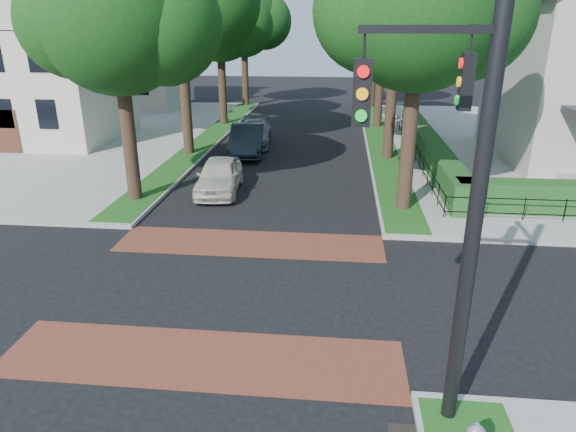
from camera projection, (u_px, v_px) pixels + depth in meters
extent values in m
plane|color=black|center=(231.00, 289.00, 14.44)|extent=(120.00, 120.00, 0.00)
cube|color=gray|center=(0.00, 134.00, 33.93)|extent=(30.00, 30.00, 0.15)
cube|color=brown|center=(250.00, 243.00, 17.41)|extent=(9.00, 2.20, 0.01)
cube|color=brown|center=(202.00, 358.00, 11.46)|extent=(9.00, 2.20, 0.01)
cube|color=#174814|center=(380.00, 141.00, 31.64)|extent=(1.60, 29.80, 0.02)
cube|color=#174814|center=(209.00, 137.00, 32.66)|extent=(1.60, 29.80, 0.02)
cylinder|color=black|center=(411.00, 114.00, 19.07)|extent=(0.56, 0.56, 7.35)
sphere|color=#0E330F|center=(420.00, 1.00, 17.69)|extent=(6.20, 6.20, 6.20)
sphere|color=#0E330F|center=(468.00, 14.00, 17.95)|extent=(4.65, 4.65, 4.65)
sphere|color=#0E330F|center=(375.00, 11.00, 17.76)|extent=(4.34, 4.34, 4.34)
cylinder|color=black|center=(392.00, 85.00, 26.45)|extent=(0.56, 0.56, 7.70)
sphere|color=#0E330F|center=(434.00, 8.00, 25.26)|extent=(4.95, 4.95, 4.95)
sphere|color=#0E330F|center=(364.00, 6.00, 25.09)|extent=(4.62, 4.62, 4.62)
cylinder|color=black|center=(380.00, 78.00, 35.01)|extent=(0.56, 0.56, 6.65)
sphere|color=#0E330F|center=(383.00, 23.00, 33.76)|extent=(5.80, 5.80, 5.80)
sphere|color=#0E330F|center=(407.00, 29.00, 34.03)|extent=(4.35, 4.35, 4.35)
sphere|color=#0E330F|center=(361.00, 28.00, 33.82)|extent=(4.06, 4.06, 4.06)
sphere|color=#0E330F|center=(384.00, 15.00, 34.93)|extent=(3.77, 3.77, 3.77)
cylinder|color=black|center=(373.00, 65.00, 43.32)|extent=(0.56, 0.56, 7.00)
sphere|color=#0E330F|center=(376.00, 18.00, 42.01)|extent=(6.00, 6.00, 6.00)
sphere|color=#0E330F|center=(395.00, 23.00, 42.27)|extent=(4.50, 4.50, 4.50)
sphere|color=#0E330F|center=(357.00, 22.00, 42.07)|extent=(4.20, 4.20, 4.20)
sphere|color=#0E330F|center=(376.00, 12.00, 43.22)|extent=(3.90, 3.90, 3.90)
cylinder|color=black|center=(126.00, 114.00, 20.17)|extent=(0.56, 0.56, 7.00)
sphere|color=#0E330F|center=(115.00, 13.00, 18.86)|extent=(6.00, 6.00, 6.00)
sphere|color=#0E330F|center=(162.00, 25.00, 19.13)|extent=(4.50, 4.50, 4.50)
sphere|color=#0E330F|center=(75.00, 22.00, 18.92)|extent=(4.20, 4.20, 4.20)
sphere|color=#0E330F|center=(132.00, 0.00, 20.07)|extent=(3.90, 3.90, 3.90)
cylinder|color=black|center=(184.00, 79.00, 27.43)|extent=(0.56, 0.56, 8.05)
sphere|color=#0E330F|center=(214.00, 1.00, 26.18)|extent=(4.80, 4.80, 4.80)
cylinder|color=black|center=(222.00, 75.00, 36.01)|extent=(0.56, 0.56, 6.86)
sphere|color=#0E330F|center=(219.00, 19.00, 34.73)|extent=(5.60, 5.60, 5.60)
sphere|color=#0E330F|center=(243.00, 26.00, 35.00)|extent=(4.20, 4.20, 4.20)
sphere|color=#0E330F|center=(199.00, 24.00, 34.78)|extent=(3.92, 3.92, 3.92)
sphere|color=#0E330F|center=(225.00, 12.00, 35.84)|extent=(3.64, 3.64, 3.64)
cylinder|color=black|center=(245.00, 63.00, 44.34)|extent=(0.56, 0.56, 7.14)
sphere|color=#0E330F|center=(243.00, 16.00, 43.00)|extent=(6.20, 6.20, 6.20)
sphere|color=#0E330F|center=(264.00, 21.00, 43.26)|extent=(4.65, 4.65, 4.65)
sphere|color=#0E330F|center=(225.00, 20.00, 43.06)|extent=(4.34, 4.34, 4.34)
sphere|color=#0E330F|center=(248.00, 10.00, 44.25)|extent=(4.03, 4.03, 4.03)
cube|color=#16421A|center=(429.00, 148.00, 27.40)|extent=(1.00, 18.00, 1.20)
cube|color=beige|center=(40.00, 85.00, 31.44)|extent=(9.00, 8.00, 6.50)
cube|color=#B5B1A2|center=(129.00, 67.00, 44.46)|extent=(9.00, 8.00, 6.50)
cube|color=brown|center=(147.00, 3.00, 40.92)|extent=(0.80, 0.80, 3.64)
cylinder|color=black|center=(475.00, 215.00, 8.20)|extent=(0.26, 0.26, 8.00)
cube|color=black|center=(429.00, 29.00, 7.31)|extent=(2.00, 0.12, 0.12)
cube|color=black|center=(485.00, 29.00, 8.05)|extent=(0.12, 1.80, 0.12)
cube|color=black|center=(362.00, 93.00, 7.71)|extent=(0.28, 0.22, 1.00)
cylinder|color=red|center=(363.00, 72.00, 7.48)|extent=(0.18, 0.05, 0.18)
cylinder|color=orange|center=(362.00, 94.00, 7.59)|extent=(0.18, 0.05, 0.18)
cylinder|color=#0CB226|center=(361.00, 116.00, 7.70)|extent=(0.18, 0.05, 0.18)
cube|color=black|center=(466.00, 82.00, 9.11)|extent=(0.22, 0.28, 1.00)
cylinder|color=red|center=(461.00, 63.00, 9.01)|extent=(0.05, 0.18, 0.18)
cylinder|color=orange|center=(459.00, 82.00, 9.12)|extent=(0.05, 0.18, 0.18)
cylinder|color=#0CB226|center=(457.00, 100.00, 9.24)|extent=(0.05, 0.18, 0.18)
imported|color=silver|center=(219.00, 176.00, 22.44)|extent=(2.10, 4.51, 1.50)
imported|color=black|center=(247.00, 140.00, 28.92)|extent=(2.28, 5.18, 1.65)
imported|color=slate|center=(254.00, 133.00, 31.25)|extent=(2.42, 5.04, 1.42)
cylinder|color=silver|center=(477.00, 426.00, 8.03)|extent=(0.11, 0.11, 0.09)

